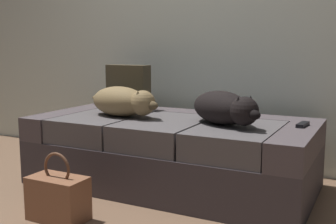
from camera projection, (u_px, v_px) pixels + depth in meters
name	position (u px, v px, depth m)	size (l,w,h in m)	color
couch	(171.00, 152.00, 2.85)	(1.87, 0.91, 0.46)	#3B3438
dog_tan	(123.00, 101.00, 2.87)	(0.61, 0.34, 0.21)	olive
dog_dark	(225.00, 108.00, 2.55)	(0.57, 0.46, 0.21)	black
tv_remote	(303.00, 125.00, 2.52)	(0.04, 0.15, 0.02)	black
throw_pillow	(128.00, 87.00, 3.24)	(0.34, 0.12, 0.34)	#463E2B
handbag	(58.00, 197.00, 2.27)	(0.32, 0.18, 0.38)	brown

